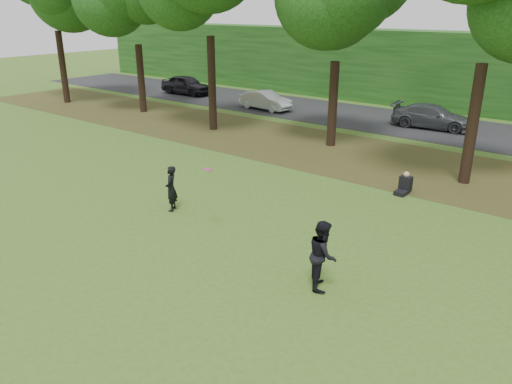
% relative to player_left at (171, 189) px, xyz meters
% --- Properties ---
extents(ground, '(120.00, 120.00, 0.00)m').
position_rel_player_left_xyz_m(ground, '(3.00, -3.16, -0.79)').
color(ground, '#375C1C').
rests_on(ground, ground).
extents(leaf_litter, '(60.00, 7.00, 0.01)m').
position_rel_player_left_xyz_m(leaf_litter, '(3.00, 9.84, -0.78)').
color(leaf_litter, '#4C361B').
rests_on(leaf_litter, ground).
extents(street, '(70.00, 7.00, 0.02)m').
position_rel_player_left_xyz_m(street, '(3.00, 17.84, -0.78)').
color(street, black).
rests_on(street, ground).
extents(far_hedge, '(70.00, 3.00, 5.00)m').
position_rel_player_left_xyz_m(far_hedge, '(3.00, 23.84, 1.71)').
color(far_hedge, '#153D11').
rests_on(far_hedge, ground).
extents(player_left, '(0.63, 0.69, 1.58)m').
position_rel_player_left_xyz_m(player_left, '(0.00, 0.00, 0.00)').
color(player_left, black).
rests_on(player_left, ground).
extents(player_right, '(1.03, 1.09, 1.77)m').
position_rel_player_left_xyz_m(player_right, '(6.61, -1.09, 0.10)').
color(player_right, black).
rests_on(player_right, ground).
extents(parked_cars, '(40.71, 3.86, 1.47)m').
position_rel_player_left_xyz_m(parked_cars, '(2.47, 16.84, -0.09)').
color(parked_cars, black).
rests_on(parked_cars, street).
extents(frisbee, '(0.37, 0.35, 0.16)m').
position_rel_player_left_xyz_m(frisbee, '(2.25, -0.51, 1.26)').
color(frisbee, '#FF15AB').
rests_on(frisbee, ground).
extents(seated_person, '(0.44, 0.74, 0.83)m').
position_rel_player_left_xyz_m(seated_person, '(5.60, 6.51, -0.48)').
color(seated_person, black).
rests_on(seated_person, ground).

